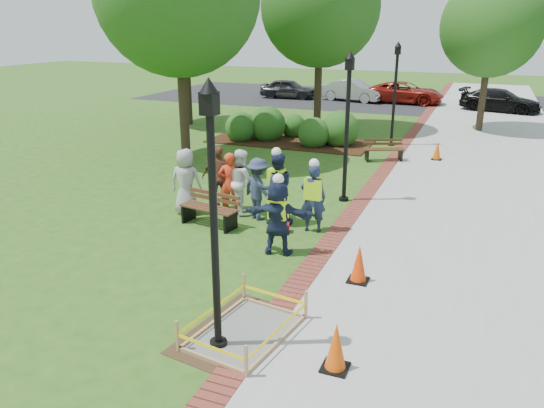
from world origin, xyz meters
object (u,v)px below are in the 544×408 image
at_px(bench_near, 209,216).
at_px(lamp_near, 213,201).
at_px(cone_front, 336,348).
at_px(hivis_worker_b, 313,196).
at_px(hivis_worker_a, 278,215).
at_px(hivis_worker_c, 276,187).
at_px(wet_concrete_pad, 245,322).

bearing_deg(bench_near, lamp_near, -60.29).
height_order(cone_front, hivis_worker_b, hivis_worker_b).
relative_size(bench_near, cone_front, 2.04).
relative_size(hivis_worker_a, hivis_worker_c, 0.93).
bearing_deg(bench_near, hivis_worker_b, 13.96).
height_order(wet_concrete_pad, lamp_near, lamp_near).
bearing_deg(lamp_near, hivis_worker_a, 96.52).
xyz_separation_m(wet_concrete_pad, lamp_near, (-0.26, -0.47, 2.25)).
height_order(cone_front, hivis_worker_a, hivis_worker_a).
relative_size(wet_concrete_pad, hivis_worker_b, 1.36).
xyz_separation_m(bench_near, hivis_worker_b, (2.57, 0.64, 0.65)).
distance_m(wet_concrete_pad, hivis_worker_c, 5.30).
distance_m(bench_near, hivis_worker_c, 1.88).
bearing_deg(lamp_near, hivis_worker_b, 91.33).
bearing_deg(hivis_worker_b, hivis_worker_a, -100.83).
distance_m(bench_near, cone_front, 6.54).
relative_size(bench_near, hivis_worker_a, 0.87).
height_order(wet_concrete_pad, hivis_worker_b, hivis_worker_b).
xyz_separation_m(hivis_worker_a, hivis_worker_c, (-0.73, 1.75, 0.07)).
bearing_deg(cone_front, lamp_near, -176.95).
relative_size(wet_concrete_pad, lamp_near, 0.59).
height_order(bench_near, hivis_worker_a, hivis_worker_a).
distance_m(wet_concrete_pad, hivis_worker_a, 3.44).
xyz_separation_m(wet_concrete_pad, bench_near, (-2.96, 4.26, 0.04)).
relative_size(bench_near, hivis_worker_c, 0.81).
height_order(wet_concrete_pad, hivis_worker_a, hivis_worker_a).
height_order(cone_front, hivis_worker_c, hivis_worker_c).
bearing_deg(hivis_worker_c, wet_concrete_pad, -74.32).
height_order(cone_front, lamp_near, lamp_near).
height_order(hivis_worker_a, hivis_worker_b, hivis_worker_a).
xyz_separation_m(lamp_near, hivis_worker_a, (-0.43, 3.77, -1.55)).
bearing_deg(hivis_worker_a, bench_near, 157.04).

